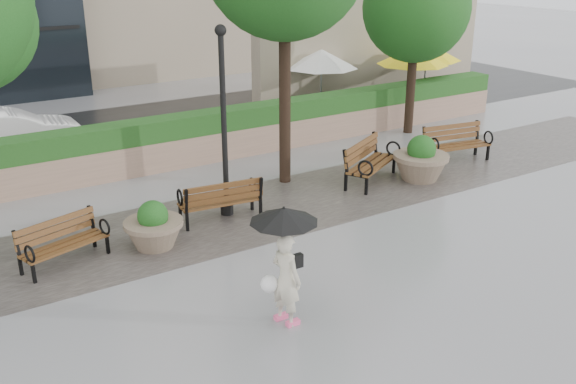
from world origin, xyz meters
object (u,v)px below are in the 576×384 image
planter_right (421,163)px  pedestrian (285,255)px  bench_3 (371,170)px  lamppost (224,135)px  bench_2 (221,208)px  bench_1 (65,252)px  bench_4 (456,151)px  car_right (11,132)px  planter_left (154,229)px

planter_right → pedestrian: bearing=-149.8°
bench_3 → lamppost: size_ratio=0.50×
bench_2 → bench_1: bearing=11.6°
bench_1 → bench_3: 7.66m
bench_4 → bench_3: bearing=-170.2°
bench_1 → pedestrian: size_ratio=0.89×
bench_1 → bench_2: bench_2 is taller
bench_1 → car_right: (0.58, 7.75, 0.38)m
bench_2 → lamppost: 1.57m
planter_left → lamppost: (1.97, 0.71, 1.43)m
lamppost → pedestrian: lamppost is taller
bench_4 → planter_right: size_ratio=1.40×
planter_right → pedestrian: (-6.41, -3.74, 0.71)m
bench_4 → pedestrian: 9.38m
bench_2 → car_right: car_right is taller
bench_1 → planter_right: bearing=-17.8°
planter_left → planter_right: bearing=0.7°
pedestrian → car_right: bearing=-5.0°
car_right → bench_4: bearing=-123.9°
bench_1 → bench_4: 10.68m
bench_1 → bench_4: size_ratio=0.88×
bench_1 → bench_4: bearing=-14.7°
bench_1 → planter_left: size_ratio=1.48×
bench_2 → planter_right: planter_right is taller
car_right → pedestrian: pedestrian is taller
bench_4 → lamppost: 7.19m
bench_3 → car_right: 10.17m
bench_4 → pedestrian: pedestrian is taller
bench_3 → pedestrian: (-5.26, -4.30, 0.86)m
lamppost → bench_1: bearing=-171.9°
planter_left → bench_3: bearing=6.2°
bench_4 → lamppost: (-7.03, 0.05, 1.51)m
pedestrian → planter_left: bearing=-2.7°
bench_1 → planter_right: 8.80m
planter_left → lamppost: 2.53m
bench_2 → bench_4: bearing=-171.6°
bench_4 → car_right: 12.45m
bench_2 → pedestrian: bearing=83.5°
bench_3 → bench_4: 3.02m
bench_2 → pedestrian: size_ratio=0.95×
bench_4 → car_right: car_right is taller
planter_left → bench_4: bearing=4.2°
bench_3 → lamppost: 4.28m
bench_1 → planter_left: (1.67, -0.20, 0.12)m
planter_left → car_right: bearing=97.8°
bench_4 → pedestrian: size_ratio=1.02×
bench_1 → bench_2: (3.37, 0.28, 0.02)m
bench_2 → pedestrian: (-0.98, -4.12, 0.89)m
bench_2 → planter_left: 1.77m
bench_2 → planter_left: planter_left is taller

